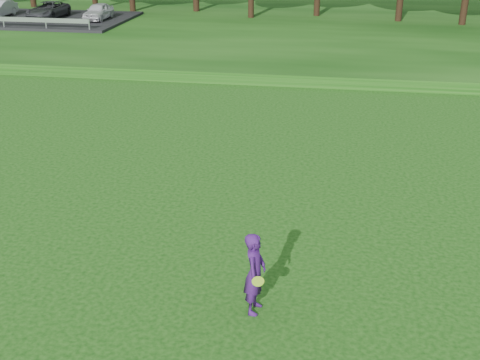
# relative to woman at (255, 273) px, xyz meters

# --- Properties ---
(ground) EXTENTS (140.00, 140.00, 0.00)m
(ground) POSITION_rel_woman_xyz_m (-2.56, -0.27, -0.94)
(ground) COLOR #103E0C
(ground) RESTS_ON ground
(berm) EXTENTS (130.00, 30.00, 0.60)m
(berm) POSITION_rel_woman_xyz_m (-2.56, 33.73, -0.64)
(berm) COLOR #103E0C
(berm) RESTS_ON ground
(walking_path) EXTENTS (130.00, 1.60, 0.04)m
(walking_path) POSITION_rel_woman_xyz_m (-2.56, 19.73, -0.92)
(walking_path) COLOR gray
(walking_path) RESTS_ON ground
(woman) EXTENTS (0.51, 0.91, 1.88)m
(woman) POSITION_rel_woman_xyz_m (0.00, 0.00, 0.00)
(woman) COLOR #431767
(woman) RESTS_ON ground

